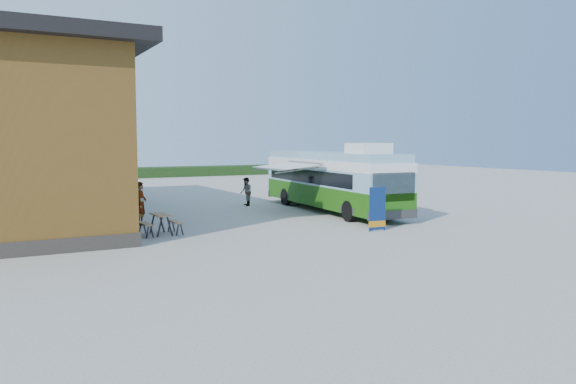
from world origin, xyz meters
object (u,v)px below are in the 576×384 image
banner (377,213)px  slurry_tanker (104,183)px  bus (331,179)px  picnic_table (161,219)px  person_a (141,204)px  person_b (246,192)px

banner → slurry_tanker: size_ratio=0.27×
bus → banner: size_ratio=6.53×
picnic_table → person_a: 2.95m
bus → banner: bearing=-101.8°
slurry_tanker → person_b: bearing=-3.4°
person_a → slurry_tanker: bearing=34.7°
bus → slurry_tanker: (-10.51, 5.96, -0.27)m
banner → slurry_tanker: (-8.64, 12.44, 0.70)m
person_a → person_b: person_a is taller
banner → slurry_tanker: bearing=129.0°
person_a → person_b: 8.45m
bus → picnic_table: (-9.97, -3.26, -1.10)m
person_a → picnic_table: bearing=-148.2°
person_a → slurry_tanker: 6.34m
bus → person_b: bearing=129.0°
picnic_table → person_a: bearing=90.1°
banner → picnic_table: 8.71m
slurry_tanker → banner: bearing=-46.3°
person_b → picnic_table: bearing=-30.1°
picnic_table → person_b: bearing=46.2°
banner → picnic_table: (-8.10, 3.21, -0.13)m
banner → bus: bearing=78.2°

